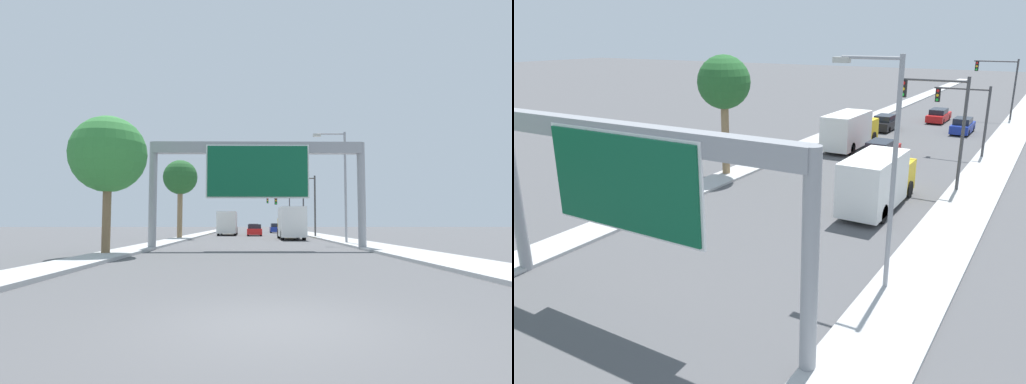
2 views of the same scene
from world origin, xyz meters
TOP-DOWN VIEW (x-y plane):
  - ground_plane at (0.00, 0.00)m, footprint 300.00×300.00m
  - sidewalk_right at (7.75, 60.00)m, footprint 3.00×120.00m
  - median_strip_left at (-7.25, 60.00)m, footprint 2.00×120.00m
  - sign_gantry at (0.00, 17.88)m, footprint 13.39×0.73m
  - car_near_right at (3.50, 57.84)m, footprint 1.71×4.29m
  - car_far_center at (-3.50, 55.66)m, footprint 1.79×4.35m
  - car_far_right at (0.00, 63.42)m, footprint 1.78×4.74m
  - car_far_left at (0.00, 43.74)m, footprint 1.83×4.66m
  - truck_box_primary at (-3.50, 46.07)m, footprint 2.39×7.71m
  - truck_box_secondary at (3.50, 32.56)m, footprint 2.30×7.30m
  - traffic_light_near_intersection at (5.53, 38.00)m, footprint 4.17×0.32m
  - traffic_light_mid_block at (5.34, 48.00)m, footprint 4.21×0.32m
  - traffic_light_far_intersection at (5.36, 68.00)m, footprint 4.57×0.32m
  - palm_tree_foreground at (-7.64, 13.53)m, footprint 3.87×3.87m
  - palm_tree_background at (-7.64, 33.96)m, footprint 3.50×3.50m
  - street_lamp_right at (6.54, 23.84)m, footprint 2.54×0.28m

SIDE VIEW (x-z plane):
  - ground_plane at x=0.00m, z-range 0.00..0.00m
  - sidewalk_right at x=7.75m, z-range 0.00..0.15m
  - median_strip_left at x=-7.25m, z-range 0.00..0.15m
  - car_far_left at x=0.00m, z-range -0.04..1.41m
  - car_far_right at x=0.00m, z-range -0.04..1.41m
  - car_near_right at x=3.50m, z-range -0.05..1.48m
  - car_far_center at x=-3.50m, z-range -0.05..1.49m
  - truck_box_primary at x=-3.50m, z-range 0.03..3.07m
  - truck_box_secondary at x=3.50m, z-range 0.03..3.14m
  - traffic_light_mid_block at x=5.34m, z-range 0.98..6.50m
  - traffic_light_far_intersection at x=5.36m, z-range 1.15..7.82m
  - traffic_light_near_intersection at x=5.53m, z-range 1.15..8.07m
  - sign_gantry at x=0.00m, z-range 1.73..8.36m
  - palm_tree_foreground at x=-7.64m, z-range 1.55..8.59m
  - street_lamp_right at x=6.54m, z-range 0.77..9.43m
  - palm_tree_background at x=-7.64m, z-range 2.14..10.16m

